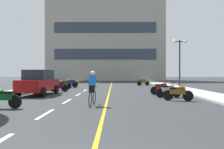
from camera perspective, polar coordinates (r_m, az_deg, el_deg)
name	(u,v)px	position (r m, az deg, el deg)	size (l,w,h in m)	color
ground_plane	(108,88)	(23.87, -1.04, -3.46)	(140.00, 140.00, 0.00)	#2D3033
curb_left	(48,86)	(27.97, -15.79, -2.79)	(2.40, 72.00, 0.12)	#A8A8A3
curb_right	(170,86)	(27.63, 14.26, -2.83)	(2.40, 72.00, 0.12)	#A8A8A3
lane_dash_1	(46,114)	(9.33, -16.24, -9.42)	(0.14, 2.20, 0.01)	silver
lane_dash_2	(67,101)	(13.17, -11.18, -6.55)	(0.14, 2.20, 0.01)	silver
lane_dash_3	(78,95)	(17.09, -8.44, -4.97)	(0.14, 2.20, 0.01)	silver
lane_dash_4	(85,90)	(21.03, -6.73, -3.97)	(0.14, 2.20, 0.01)	silver
lane_dash_5	(90,88)	(25.00, -5.57, -3.29)	(0.14, 2.20, 0.01)	silver
lane_dash_6	(93,86)	(28.97, -4.73, -2.79)	(0.14, 2.20, 0.01)	silver
lane_dash_7	(96,84)	(32.95, -4.09, -2.41)	(0.14, 2.20, 0.01)	silver
lane_dash_8	(98,83)	(36.93, -3.58, -2.11)	(0.14, 2.20, 0.01)	silver
lane_dash_9	(99,82)	(40.92, -3.18, -1.87)	(0.14, 2.20, 0.01)	silver
lane_dash_10	(101,81)	(44.91, -2.85, -1.68)	(0.14, 2.20, 0.01)	silver
lane_dash_11	(102,81)	(48.90, -2.57, -1.51)	(0.14, 2.20, 0.01)	silver
centre_line_yellow	(111,87)	(26.85, -0.33, -3.03)	(0.12, 66.00, 0.01)	gold
office_building	(106,39)	(51.86, -1.57, 8.90)	(25.44, 7.00, 18.60)	#9E998E
street_lamp_mid	(180,52)	(24.53, 16.55, 5.33)	(1.46, 0.36, 4.89)	black
parked_car_near	(39,82)	(17.38, -17.86, -1.88)	(2.13, 4.30, 1.82)	black
motorcycle_2	(3,98)	(11.40, -25.54, -5.28)	(1.70, 0.60, 0.92)	black
motorcycle_3	(178,93)	(13.64, 16.19, -4.34)	(1.63, 0.81, 0.92)	black
motorcycle_4	(169,90)	(15.30, 13.94, -3.83)	(1.70, 0.60, 0.92)	black
motorcycle_5	(162,88)	(17.28, 12.30, -3.35)	(1.70, 0.60, 0.92)	black
motorcycle_6	(59,86)	(20.20, -13.19, -2.82)	(1.70, 0.60, 0.92)	black
motorcycle_7	(58,85)	(21.81, -13.24, -2.59)	(1.66, 0.74, 0.92)	black
motorcycle_8	(63,84)	(23.43, -12.07, -2.38)	(1.69, 0.62, 0.92)	black
motorcycle_9	(70,83)	(25.37, -10.56, -2.17)	(1.66, 0.72, 0.92)	black
motorcycle_10	(71,83)	(27.39, -10.15, -1.99)	(1.65, 0.76, 0.92)	black
motorcycle_11	(143,82)	(29.28, 7.84, -1.84)	(1.64, 0.78, 0.92)	black
cyclist_rider	(92,87)	(11.24, -4.92, -3.21)	(0.42, 1.77, 1.71)	black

